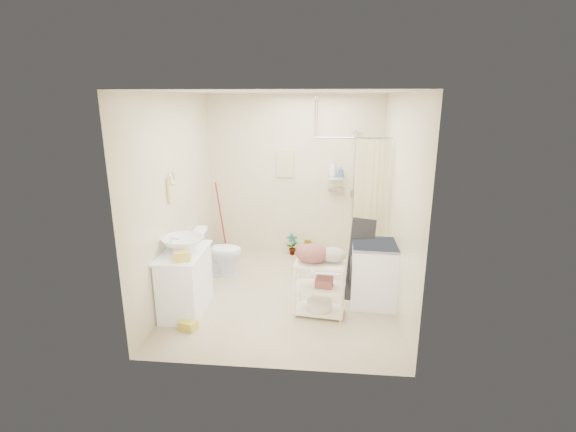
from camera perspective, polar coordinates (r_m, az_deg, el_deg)
name	(u,v)px	position (r m, az deg, el deg)	size (l,w,h in m)	color
floor	(285,294)	(5.68, -0.45, -10.59)	(3.20, 3.20, 0.00)	#BFAF8F
ceiling	(284,92)	(5.08, -0.52, 16.65)	(2.80, 3.20, 0.04)	silver
wall_back	(295,176)	(6.79, 0.92, 5.44)	(2.80, 0.04, 2.60)	beige
wall_front	(266,242)	(3.71, -3.05, -3.59)	(2.80, 0.04, 2.60)	beige
wall_left	(176,197)	(5.55, -15.03, 2.50)	(0.04, 3.20, 2.60)	beige
wall_right	(398,202)	(5.28, 14.83, 1.83)	(0.04, 3.20, 2.60)	beige
vanity	(185,281)	(5.28, -13.86, -8.64)	(0.49, 0.87, 0.77)	white
sink	(183,244)	(5.14, -14.18, -3.71)	(0.50, 0.50, 0.17)	white
counter_basket	(182,256)	(4.85, -14.23, -5.34)	(0.18, 0.14, 0.10)	gold
floor_basket	(188,323)	(5.00, -13.47, -14.11)	(0.27, 0.21, 0.14)	gold
toilet	(219,251)	(6.24, -9.48, -4.79)	(0.39, 0.69, 0.70)	white
mop	(218,218)	(6.98, -9.50, -0.26)	(0.12, 0.12, 1.23)	maroon
potted_plant_a	(292,244)	(6.94, 0.56, -3.90)	(0.19, 0.13, 0.36)	#9B4520
potted_plant_b	(308,248)	(6.87, 2.78, -4.34)	(0.17, 0.14, 0.32)	#94532B
hanging_towel	(285,164)	(6.75, -0.37, 7.10)	(0.28, 0.03, 0.42)	beige
towel_ring	(171,187)	(5.32, -15.69, 3.78)	(0.04, 0.22, 0.34)	#D8C37D
tp_holder	(184,239)	(5.74, -14.07, -3.02)	(0.08, 0.12, 0.14)	white
shower	(348,201)	(6.29, 8.25, 2.10)	(1.10, 1.10, 2.10)	silver
shampoo_bottle_a	(333,168)	(6.67, 6.12, 6.50)	(0.10, 0.10, 0.27)	silver
shampoo_bottle_b	(341,172)	(6.68, 7.23, 5.99)	(0.07, 0.07, 0.15)	#364C98
washing_machine	(373,273)	(5.41, 11.61, -7.69)	(0.55, 0.57, 0.80)	white
laundry_rack	(320,283)	(5.04, 4.38, -9.14)	(0.59, 0.34, 0.81)	white
ironing_board	(360,260)	(5.40, 9.84, -5.90)	(0.31, 0.09, 1.10)	black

